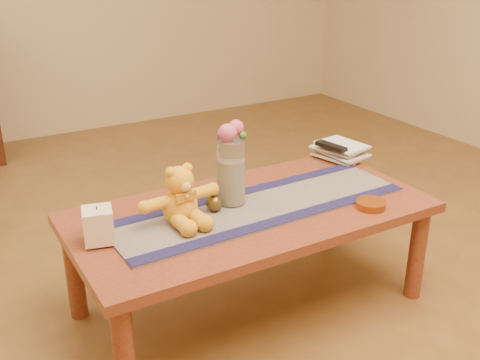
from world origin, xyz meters
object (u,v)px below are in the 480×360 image
teddy_bear (180,195)px  pillar_candle (98,225)px  glass_vase (231,172)px  bronze_ball (214,203)px  amber_dish (371,204)px  tv_remote (331,146)px  book_bottom (329,161)px

teddy_bear → pillar_candle: (-0.31, -0.00, -0.04)m
pillar_candle → glass_vase: (0.54, 0.04, 0.07)m
pillar_candle → teddy_bear: bearing=0.5°
glass_vase → bronze_ball: (-0.09, -0.03, -0.10)m
amber_dish → teddy_bear: bearing=159.4°
bronze_ball → tv_remote: (0.72, 0.19, 0.04)m
book_bottom → amber_dish: amber_dish is taller
glass_vase → tv_remote: glass_vase is taller
tv_remote → amber_dish: size_ratio=1.35×
teddy_bear → glass_vase: glass_vase is taller
teddy_bear → glass_vase: bearing=5.1°
tv_remote → book_bottom: bearing=90.0°
teddy_bear → book_bottom: size_ratio=1.37×
teddy_bear → bronze_ball: 0.16m
teddy_bear → glass_vase: size_ratio=1.18×
glass_vase → tv_remote: 0.65m
glass_vase → book_bottom: 0.66m
bronze_ball → amber_dish: 0.61m
glass_vase → bronze_ball: bearing=-161.1°
teddy_bear → bronze_ball: (0.15, 0.01, -0.07)m
pillar_candle → tv_remote: pillar_candle is taller
glass_vase → pillar_candle: bearing=-175.5°
pillar_candle → book_bottom: bearing=10.4°
tv_remote → bronze_ball: bearing=-175.6°
pillar_candle → tv_remote: size_ratio=0.75×
bronze_ball → amber_dish: bronze_ball is taller
teddy_bear → amber_dish: size_ratio=2.58×
bronze_ball → tv_remote: 0.75m
glass_vase → book_bottom: glass_vase is taller
pillar_candle → amber_dish: 1.03m
book_bottom → tv_remote: tv_remote is taller
book_bottom → amber_dish: (-0.17, -0.47, 0.00)m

